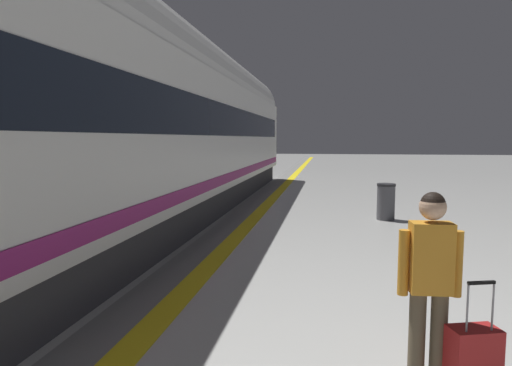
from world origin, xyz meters
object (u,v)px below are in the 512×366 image
Objects in this scene: waste_bin at (386,202)px; high_speed_train at (115,114)px; suitcase_near at (473,359)px; passenger_near at (430,276)px.

high_speed_train is at bearing -148.85° from waste_bin.
suitcase_near is 1.06× the size of waste_bin.
high_speed_train is 31.23× the size of suitcase_near.
passenger_near is at bearing 161.52° from suitcase_near.
suitcase_near is 7.90m from waste_bin.
passenger_near reaches higher than waste_bin.
suitcase_near is (5.22, -4.57, -2.19)m from high_speed_train.
waste_bin is (0.29, 7.89, 0.14)m from suitcase_near.
suitcase_near is at bearing -18.48° from passenger_near.
waste_bin is (0.60, 7.78, -0.48)m from passenger_near.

